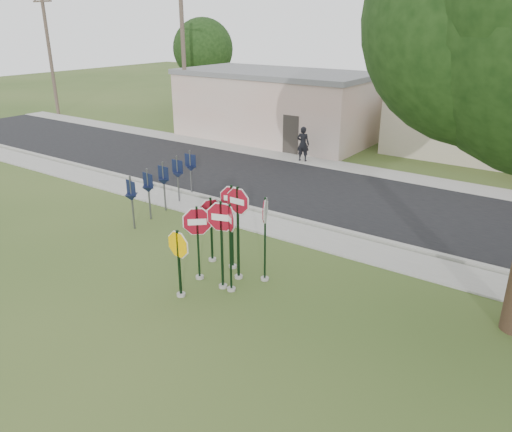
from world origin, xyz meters
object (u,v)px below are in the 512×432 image
Objects in this scene: stop_sign_left at (198,233)px; pedestrian at (303,144)px; stop_sign_center at (221,232)px; utility_pole_near at (184,57)px; stop_sign_yellow at (179,256)px.

pedestrian is (-4.06, 13.00, -0.48)m from stop_sign_left.
stop_sign_center is at bearing 99.69° from pedestrian.
stop_sign_left is (-0.90, 0.03, -0.26)m from stop_sign_center.
stop_sign_center is at bearing -1.68° from stop_sign_left.
utility_pole_near is 10.26m from pedestrian.
utility_pole_near is at bearing 135.25° from stop_sign_center.
stop_sign_center is 1.15× the size of stop_sign_left.
stop_sign_yellow is 0.22× the size of utility_pole_near.
stop_sign_left reaches higher than pedestrian.
stop_sign_yellow is 1.12× the size of pedestrian.
stop_sign_left is at bearing 102.96° from stop_sign_yellow.
stop_sign_left is 0.25× the size of utility_pole_near.
pedestrian is at bearing 107.36° from stop_sign_left.
stop_sign_center is 1.32m from stop_sign_yellow.
stop_sign_left is at bearing 178.32° from stop_sign_center.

